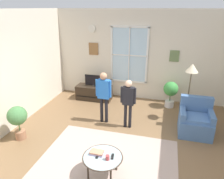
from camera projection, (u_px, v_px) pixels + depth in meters
name	position (u px, v px, depth m)	size (l,w,h in m)	color
ground_plane	(115.00, 152.00, 4.52)	(6.07, 6.63, 0.02)	brown
back_wall	(139.00, 56.00, 6.75)	(5.47, 0.17, 2.87)	beige
area_rug	(108.00, 159.00, 4.28)	(2.75, 2.01, 0.01)	tan
tv_stand	(94.00, 93.00, 7.01)	(1.16, 0.48, 0.47)	#2D2319
television	(94.00, 80.00, 6.84)	(0.58, 0.08, 0.38)	#4C4C4C
armchair	(195.00, 121.00, 5.09)	(0.76, 0.74, 0.87)	#476B9E
coffee_table	(103.00, 158.00, 3.73)	(0.73, 0.73, 0.43)	#99B2B7
book_stack	(97.00, 153.00, 3.78)	(0.24, 0.16, 0.05)	#AF92C0
cup	(107.00, 158.00, 3.63)	(0.07, 0.07, 0.09)	#BF3F3F
remote_near_books	(113.00, 156.00, 3.70)	(0.04, 0.14, 0.02)	black
remote_near_cup	(98.00, 156.00, 3.72)	(0.04, 0.14, 0.02)	black
person_blue_shirt	(104.00, 92.00, 5.38)	(0.42, 0.19, 1.39)	black
person_black_shirt	(128.00, 99.00, 5.16)	(0.39, 0.18, 1.28)	black
potted_plant_by_window	(171.00, 91.00, 6.37)	(0.44, 0.44, 0.82)	silver
potted_plant_corner	(18.00, 118.00, 4.78)	(0.44, 0.44, 0.83)	#9E6B4C
floor_lamp	(191.00, 74.00, 5.31)	(0.32, 0.32, 1.59)	black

